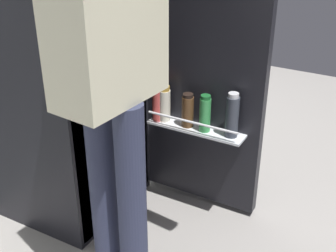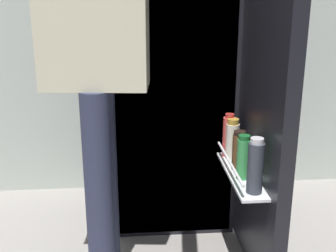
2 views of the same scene
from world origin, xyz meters
name	(u,v)px [view 2 (image 2 of 2)]	position (x,y,z in m)	size (l,w,h in m)	color
refrigerator	(176,58)	(0.03, 0.50, 0.91)	(0.70, 1.26, 1.81)	black
person	(97,42)	(-0.34, -0.01, 1.06)	(0.56, 0.79, 1.75)	#2D334C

